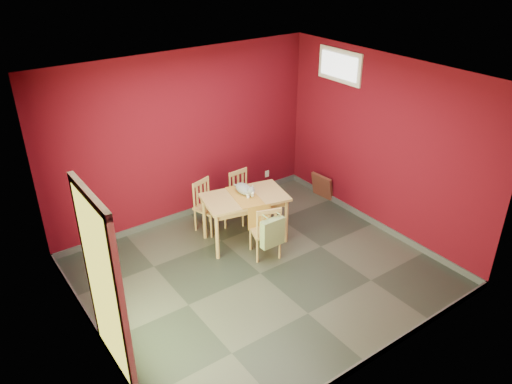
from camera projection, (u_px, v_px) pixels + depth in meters
ground at (260, 273)px, 6.87m from camera, size 4.50×4.50×0.00m
room_shell at (260, 270)px, 6.85m from camera, size 4.50×4.50×4.50m
doorway at (102, 282)px, 4.91m from camera, size 0.06×1.01×2.13m
window at (340, 66)px, 7.65m from camera, size 0.05×0.90×0.50m
outlet_plate at (267, 174)px, 8.99m from camera, size 0.08×0.02×0.12m
dining_table at (245, 202)px, 7.32m from camera, size 1.33×0.95×0.75m
table_runner at (250, 203)px, 7.21m from camera, size 0.49×0.79×0.37m
chair_far_left at (208, 205)px, 7.71m from camera, size 0.48×0.48×0.82m
chair_far_right at (243, 195)px, 8.01m from camera, size 0.41×0.41×0.82m
chair_near at (266, 230)px, 7.06m from camera, size 0.49×0.49×0.84m
tote_bag at (272, 232)px, 6.85m from camera, size 0.35×0.20×0.48m
cat at (244, 187)px, 7.31m from camera, size 0.37×0.46×0.20m
picture_frame at (322, 186)px, 8.74m from camera, size 0.18×0.44×0.43m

